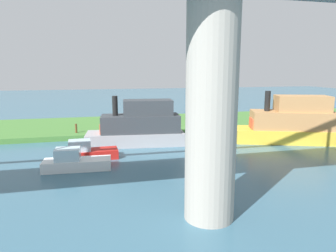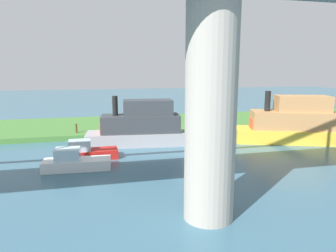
# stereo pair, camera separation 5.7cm
# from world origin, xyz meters

# --- Properties ---
(ground_plane) EXTENTS (160.00, 160.00, 0.00)m
(ground_plane) POSITION_xyz_m (0.00, 0.00, 0.00)
(ground_plane) COLOR #386075
(grassy_bank) EXTENTS (80.00, 12.00, 0.50)m
(grassy_bank) POSITION_xyz_m (0.00, -6.00, 0.25)
(grassy_bank) COLOR #427533
(grassy_bank) RESTS_ON ground
(bridge_pylon) EXTENTS (2.27, 2.27, 10.23)m
(bridge_pylon) POSITION_xyz_m (1.73, 17.68, 5.11)
(bridge_pylon) COLOR #9E998E
(bridge_pylon) RESTS_ON ground
(person_on_bank) EXTENTS (0.45, 0.45, 1.39)m
(person_on_bank) POSITION_xyz_m (0.30, -1.47, 1.20)
(person_on_bank) COLOR #2D334C
(person_on_bank) RESTS_ON grassy_bank
(mooring_post) EXTENTS (0.20, 0.20, 0.91)m
(mooring_post) POSITION_xyz_m (8.57, -1.39, 0.96)
(mooring_post) COLOR brown
(mooring_post) RESTS_ON grassy_bank
(motorboat_white) EXTENTS (9.94, 6.12, 4.82)m
(motorboat_white) POSITION_xyz_m (-11.23, 5.24, 1.79)
(motorboat_white) COLOR gold
(motorboat_white) RESTS_ON ground
(riverboat_paddlewheel) EXTENTS (4.62, 1.87, 1.51)m
(riverboat_paddlewheel) POSITION_xyz_m (8.15, 8.99, 0.54)
(riverboat_paddlewheel) COLOR white
(riverboat_paddlewheel) RESTS_ON ground
(houseboat_blue) EXTENTS (9.02, 3.79, 4.48)m
(houseboat_blue) POSITION_xyz_m (2.85, 2.89, 1.66)
(houseboat_blue) COLOR #99999E
(houseboat_blue) RESTS_ON ground
(motorboat_red) EXTENTS (4.54, 1.76, 1.49)m
(motorboat_red) POSITION_xyz_m (7.46, 6.57, 0.53)
(motorboat_red) COLOR red
(motorboat_red) RESTS_ON ground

